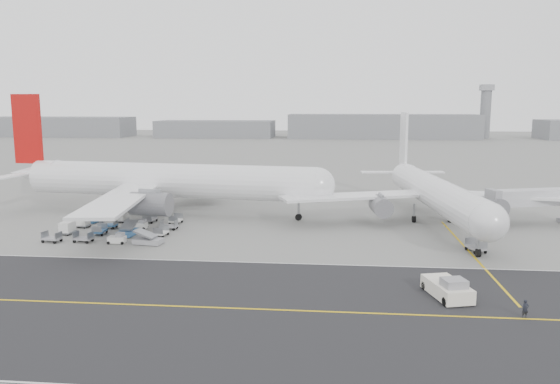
# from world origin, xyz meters

# --- Properties ---
(ground) EXTENTS (700.00, 700.00, 0.00)m
(ground) POSITION_xyz_m (0.00, 0.00, 0.00)
(ground) COLOR gray
(ground) RESTS_ON ground
(taxiway) EXTENTS (220.00, 59.00, 0.03)m
(taxiway) POSITION_xyz_m (5.02, -17.98, 0.01)
(taxiway) COLOR #272629
(taxiway) RESTS_ON ground
(horizon_buildings) EXTENTS (520.00, 28.00, 28.00)m
(horizon_buildings) POSITION_xyz_m (30.00, 260.00, 0.00)
(horizon_buildings) COLOR slate
(horizon_buildings) RESTS_ON ground
(control_tower) EXTENTS (7.00, 7.00, 31.25)m
(control_tower) POSITION_xyz_m (100.00, 265.00, 16.25)
(control_tower) COLOR slate
(control_tower) RESTS_ON ground
(airliner_a) EXTENTS (63.04, 62.02, 21.79)m
(airliner_a) POSITION_xyz_m (-19.39, 26.79, 6.27)
(airliner_a) COLOR white
(airliner_a) RESTS_ON ground
(airliner_b) EXTENTS (52.10, 52.92, 18.27)m
(airliner_b) POSITION_xyz_m (28.26, 24.20, 5.27)
(airliner_b) COLOR white
(airliner_b) RESTS_ON ground
(pushback_tug) EXTENTS (4.62, 8.52, 2.40)m
(pushback_tug) POSITION_xyz_m (23.38, -12.78, 0.99)
(pushback_tug) COLOR white
(pushback_tug) RESTS_ON ground
(jet_bridge) EXTENTS (16.42, 7.50, 6.16)m
(jet_bridge) POSITION_xyz_m (44.54, 24.19, 4.29)
(jet_bridge) COLOR gray
(jet_bridge) RESTS_ON ground
(gse_cluster) EXTENTS (23.81, 23.05, 2.03)m
(gse_cluster) POSITION_xyz_m (-22.08, 12.47, 0.00)
(gse_cluster) COLOR gray
(gse_cluster) RESTS_ON ground
(stray_dolly) EXTENTS (2.56, 3.28, 1.77)m
(stray_dolly) POSITION_xyz_m (30.86, 5.83, 0.00)
(stray_dolly) COLOR silver
(stray_dolly) RESTS_ON ground
(ground_crew_a) EXTENTS (0.72, 0.55, 1.77)m
(ground_crew_a) POSITION_xyz_m (29.50, -17.71, 0.89)
(ground_crew_a) COLOR black
(ground_crew_a) RESTS_ON ground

